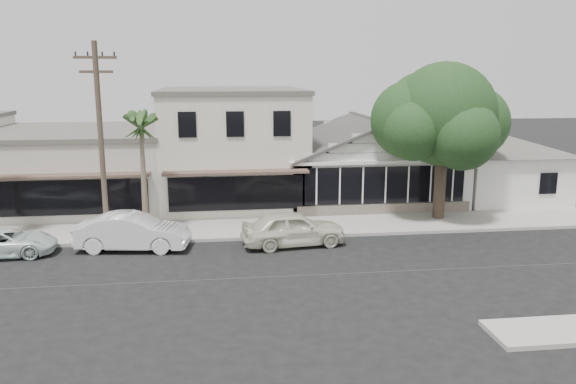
{
  "coord_description": "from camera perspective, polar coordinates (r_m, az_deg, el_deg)",
  "views": [
    {
      "loc": [
        -3.9,
        -20.23,
        7.67
      ],
      "look_at": [
        -0.59,
        6.0,
        2.02
      ],
      "focal_mm": 35.0,
      "sensor_mm": 36.0,
      "label": 1
    }
  ],
  "objects": [
    {
      "name": "shade_tree",
      "position": [
        30.12,
        15.25,
        7.35
      ],
      "size": [
        7.42,
        6.71,
        8.23
      ],
      "rotation": [
        0.0,
        0.0,
        -0.08
      ],
      "color": "#493C2C",
      "rests_on": "ground"
    },
    {
      "name": "sidewalk_north",
      "position": [
        28.33,
        -15.26,
        -3.94
      ],
      "size": [
        90.0,
        3.5,
        0.15
      ],
      "primitive_type": "cube",
      "color": "#9E9991",
      "rests_on": "ground"
    },
    {
      "name": "car_1",
      "position": [
        25.64,
        -15.53,
        -3.92
      ],
      "size": [
        5.09,
        2.32,
        1.62
      ],
      "primitive_type": "imported",
      "rotation": [
        0.0,
        0.0,
        1.44
      ],
      "color": "white",
      "rests_on": "ground"
    },
    {
      "name": "ground",
      "position": [
        21.99,
        3.53,
        -8.39
      ],
      "size": [
        140.0,
        140.0,
        0.0
      ],
      "primitive_type": "plane",
      "color": "black",
      "rests_on": "ground"
    },
    {
      "name": "row_building_near",
      "position": [
        34.03,
        -5.62,
        4.53
      ],
      "size": [
        8.0,
        10.0,
        6.5
      ],
      "primitive_type": "cube",
      "color": "silver",
      "rests_on": "ground"
    },
    {
      "name": "row_building_midnear",
      "position": [
        35.14,
        -20.42,
        2.17
      ],
      "size": [
        10.0,
        10.0,
        4.2
      ],
      "primitive_type": "cube",
      "color": "beige",
      "rests_on": "ground"
    },
    {
      "name": "utility_pole",
      "position": [
        26.1,
        -18.48,
        5.1
      ],
      "size": [
        1.8,
        0.24,
        9.0
      ],
      "color": "brown",
      "rests_on": "ground"
    },
    {
      "name": "side_cottage",
      "position": [
        36.57,
        20.83,
        1.55
      ],
      "size": [
        6.0,
        6.0,
        3.0
      ],
      "primitive_type": "cube",
      "color": "white",
      "rests_on": "ground"
    },
    {
      "name": "corner_shop",
      "position": [
        34.27,
        7.97,
        3.46
      ],
      "size": [
        10.4,
        8.6,
        5.1
      ],
      "color": "white",
      "rests_on": "ground"
    },
    {
      "name": "car_0",
      "position": [
        25.31,
        0.53,
        -3.71
      ],
      "size": [
        4.85,
        2.42,
        1.59
      ],
      "primitive_type": "imported",
      "rotation": [
        0.0,
        0.0,
        1.69
      ],
      "color": "beige",
      "rests_on": "ground"
    },
    {
      "name": "car_2",
      "position": [
        26.83,
        -26.9,
        -4.59
      ],
      "size": [
        4.38,
        2.26,
        1.18
      ],
      "primitive_type": "imported",
      "rotation": [
        0.0,
        0.0,
        1.64
      ],
      "color": "silver",
      "rests_on": "ground"
    },
    {
      "name": "palm_east",
      "position": [
        27.14,
        -14.73,
        6.65
      ],
      "size": [
        2.32,
        2.32,
        6.25
      ],
      "color": "#726651",
      "rests_on": "ground"
    }
  ]
}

